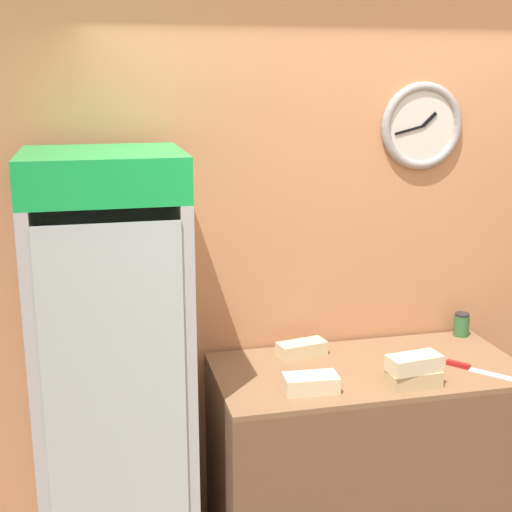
{
  "coord_description": "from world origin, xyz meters",
  "views": [
    {
      "loc": [
        -1.24,
        -2.03,
        2.28
      ],
      "look_at": [
        -0.54,
        0.95,
        1.5
      ],
      "focal_mm": 50.0,
      "sensor_mm": 36.0,
      "label": 1
    }
  ],
  "objects_px": {
    "sandwich_stack_middle": "(414,363)",
    "chefs_knife": "(473,369)",
    "beverage_cooler": "(112,357)",
    "condiment_jar": "(461,325)",
    "sandwich_flat_left": "(302,348)",
    "sandwich_flat_right": "(311,383)",
    "sandwich_stack_bottom": "(413,378)"
  },
  "relations": [
    {
      "from": "sandwich_flat_left",
      "to": "condiment_jar",
      "type": "distance_m",
      "value": 0.91
    },
    {
      "from": "sandwich_stack_bottom",
      "to": "sandwich_flat_left",
      "type": "relative_size",
      "value": 0.95
    },
    {
      "from": "beverage_cooler",
      "to": "condiment_jar",
      "type": "xyz_separation_m",
      "value": [
        1.82,
        0.24,
        -0.08
      ]
    },
    {
      "from": "sandwich_stack_bottom",
      "to": "sandwich_stack_middle",
      "type": "height_order",
      "value": "sandwich_stack_middle"
    },
    {
      "from": "sandwich_stack_middle",
      "to": "sandwich_flat_left",
      "type": "distance_m",
      "value": 0.6
    },
    {
      "from": "sandwich_flat_right",
      "to": "beverage_cooler",
      "type": "bearing_deg",
      "value": 164.23
    },
    {
      "from": "sandwich_flat_right",
      "to": "chefs_knife",
      "type": "bearing_deg",
      "value": 3.08
    },
    {
      "from": "condiment_jar",
      "to": "sandwich_flat_right",
      "type": "bearing_deg",
      "value": -154.14
    },
    {
      "from": "sandwich_stack_bottom",
      "to": "sandwich_flat_right",
      "type": "xyz_separation_m",
      "value": [
        -0.46,
        0.05,
        0.0
      ]
    },
    {
      "from": "chefs_knife",
      "to": "condiment_jar",
      "type": "bearing_deg",
      "value": 67.97
    },
    {
      "from": "sandwich_stack_bottom",
      "to": "sandwich_stack_middle",
      "type": "relative_size",
      "value": 0.97
    },
    {
      "from": "sandwich_stack_bottom",
      "to": "sandwich_stack_middle",
      "type": "distance_m",
      "value": 0.07
    },
    {
      "from": "beverage_cooler",
      "to": "sandwich_flat_left",
      "type": "height_order",
      "value": "beverage_cooler"
    },
    {
      "from": "sandwich_stack_middle",
      "to": "chefs_knife",
      "type": "distance_m",
      "value": 0.38
    },
    {
      "from": "sandwich_stack_middle",
      "to": "chefs_knife",
      "type": "height_order",
      "value": "sandwich_stack_middle"
    },
    {
      "from": "sandwich_stack_bottom",
      "to": "sandwich_stack_middle",
      "type": "bearing_deg",
      "value": 0.0
    },
    {
      "from": "beverage_cooler",
      "to": "sandwich_stack_middle",
      "type": "distance_m",
      "value": 1.33
    },
    {
      "from": "sandwich_flat_left",
      "to": "condiment_jar",
      "type": "height_order",
      "value": "condiment_jar"
    },
    {
      "from": "sandwich_flat_right",
      "to": "sandwich_flat_left",
      "type": "bearing_deg",
      "value": 78.72
    },
    {
      "from": "sandwich_stack_bottom",
      "to": "condiment_jar",
      "type": "relative_size",
      "value": 1.98
    },
    {
      "from": "condiment_jar",
      "to": "beverage_cooler",
      "type": "bearing_deg",
      "value": -172.51
    },
    {
      "from": "chefs_knife",
      "to": "condiment_jar",
      "type": "relative_size",
      "value": 2.36
    },
    {
      "from": "sandwich_flat_left",
      "to": "sandwich_stack_middle",
      "type": "bearing_deg",
      "value": -50.83
    },
    {
      "from": "beverage_cooler",
      "to": "sandwich_stack_middle",
      "type": "xyz_separation_m",
      "value": [
        1.3,
        -0.29,
        -0.03
      ]
    },
    {
      "from": "condiment_jar",
      "to": "sandwich_flat_left",
      "type": "bearing_deg",
      "value": -175.74
    },
    {
      "from": "sandwich_stack_middle",
      "to": "condiment_jar",
      "type": "xyz_separation_m",
      "value": [
        0.53,
        0.53,
        -0.05
      ]
    },
    {
      "from": "sandwich_flat_left",
      "to": "chefs_knife",
      "type": "relative_size",
      "value": 0.88
    },
    {
      "from": "sandwich_stack_middle",
      "to": "sandwich_stack_bottom",
      "type": "bearing_deg",
      "value": 0.0
    },
    {
      "from": "sandwich_stack_middle",
      "to": "condiment_jar",
      "type": "distance_m",
      "value": 0.75
    },
    {
      "from": "sandwich_flat_left",
      "to": "sandwich_stack_bottom",
      "type": "bearing_deg",
      "value": -50.83
    },
    {
      "from": "beverage_cooler",
      "to": "chefs_knife",
      "type": "bearing_deg",
      "value": -6.7
    },
    {
      "from": "sandwich_stack_bottom",
      "to": "sandwich_flat_right",
      "type": "relative_size",
      "value": 1.0
    }
  ]
}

